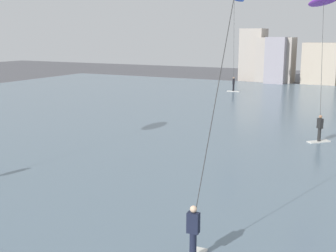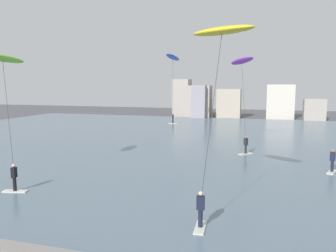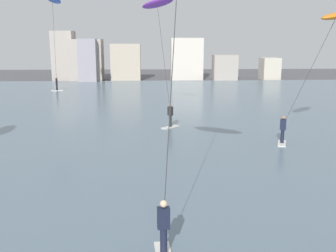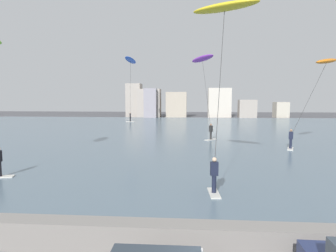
% 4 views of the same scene
% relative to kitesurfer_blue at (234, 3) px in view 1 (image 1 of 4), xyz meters
% --- Properties ---
extents(water_bay, '(84.00, 52.00, 0.10)m').
position_rel_kitesurfer_blue_xyz_m(water_bay, '(10.70, -11.91, -9.54)').
color(water_bay, slate).
rests_on(water_bay, ground).
extents(far_shore_buildings, '(34.22, 6.24, 7.27)m').
position_rel_kitesurfer_blue_xyz_m(far_shore_buildings, '(7.34, 15.82, -6.65)').
color(far_shore_buildings, '#A89E93').
rests_on(far_shore_buildings, ground).
extents(kitesurfer_blue, '(2.37, 5.38, 10.59)m').
position_rel_kitesurfer_blue_xyz_m(kitesurfer_blue, '(0.00, 0.00, 0.00)').
color(kitesurfer_blue, silver).
rests_on(kitesurfer_blue, water_bay).
extents(kitesurfer_purple, '(2.86, 5.50, 8.97)m').
position_rel_kitesurfer_blue_xyz_m(kitesurfer_purple, '(10.90, -14.51, -1.85)').
color(kitesurfer_purple, silver).
rests_on(kitesurfer_purple, water_bay).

